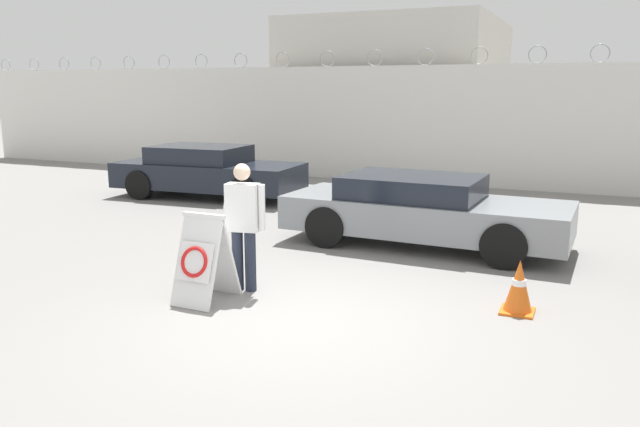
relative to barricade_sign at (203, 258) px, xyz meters
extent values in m
plane|color=gray|center=(1.42, -0.23, -0.57)|extent=(90.00, 90.00, 0.00)
cube|color=silver|center=(1.42, 10.92, 1.07)|extent=(36.00, 0.30, 3.28)
torus|color=gray|center=(-16.18, 10.92, 2.94)|extent=(0.47, 0.03, 0.47)
torus|color=gray|center=(-14.71, 10.92, 2.94)|extent=(0.47, 0.03, 0.47)
torus|color=gray|center=(-13.25, 10.92, 2.94)|extent=(0.47, 0.03, 0.47)
torus|color=gray|center=(-11.78, 10.92, 2.94)|extent=(0.47, 0.03, 0.47)
torus|color=gray|center=(-10.31, 10.92, 2.94)|extent=(0.47, 0.03, 0.47)
torus|color=gray|center=(-8.85, 10.92, 2.94)|extent=(0.47, 0.03, 0.47)
torus|color=gray|center=(-7.38, 10.92, 2.94)|extent=(0.47, 0.03, 0.47)
torus|color=gray|center=(-5.91, 10.92, 2.94)|extent=(0.47, 0.03, 0.47)
torus|color=gray|center=(-4.45, 10.92, 2.94)|extent=(0.47, 0.03, 0.47)
torus|color=gray|center=(-2.98, 10.92, 2.94)|extent=(0.47, 0.03, 0.47)
torus|color=gray|center=(-1.51, 10.92, 2.94)|extent=(0.47, 0.03, 0.47)
torus|color=gray|center=(-0.05, 10.92, 2.94)|extent=(0.47, 0.03, 0.47)
torus|color=gray|center=(1.42, 10.92, 2.94)|extent=(0.47, 0.03, 0.47)
torus|color=gray|center=(2.89, 10.92, 2.94)|extent=(0.47, 0.03, 0.47)
torus|color=gray|center=(4.35, 10.92, 2.94)|extent=(0.47, 0.03, 0.47)
cube|color=beige|center=(-2.06, 15.26, 1.88)|extent=(6.57, 7.07, 4.90)
cube|color=white|center=(0.00, -0.14, -0.02)|extent=(0.59, 0.42, 1.10)
cube|color=white|center=(0.01, 0.23, -0.02)|extent=(0.59, 0.42, 1.10)
cube|color=white|center=(0.00, 0.05, 0.55)|extent=(0.62, 0.07, 0.05)
cube|color=white|center=(0.00, -0.18, 0.00)|extent=(0.49, 0.19, 0.47)
torus|color=red|center=(0.00, -0.19, 0.00)|extent=(0.40, 0.18, 0.39)
cylinder|color=#232838|center=(0.33, 0.60, -0.16)|extent=(0.15, 0.15, 0.82)
cylinder|color=#232838|center=(0.16, 0.57, -0.16)|extent=(0.15, 0.15, 0.82)
cube|color=silver|center=(0.25, 0.59, 0.57)|extent=(0.46, 0.29, 0.63)
sphere|color=beige|center=(0.25, 0.59, 1.04)|extent=(0.22, 0.22, 0.22)
cylinder|color=silver|center=(0.51, 0.63, 0.59)|extent=(0.09, 0.09, 0.60)
cylinder|color=silver|center=(-0.03, 0.64, 0.56)|extent=(0.15, 0.35, 0.58)
cube|color=orange|center=(3.72, 1.19, -0.55)|extent=(0.40, 0.40, 0.03)
cone|color=orange|center=(3.72, 1.19, -0.22)|extent=(0.34, 0.34, 0.63)
cylinder|color=white|center=(3.72, 1.19, -0.19)|extent=(0.17, 0.17, 0.09)
cylinder|color=black|center=(-2.91, 7.46, -0.21)|extent=(0.72, 0.24, 0.71)
cylinder|color=black|center=(-2.80, 5.74, -0.21)|extent=(0.72, 0.24, 0.71)
cylinder|color=black|center=(-5.75, 7.28, -0.21)|extent=(0.72, 0.24, 0.71)
cylinder|color=black|center=(-5.64, 5.56, -0.21)|extent=(0.72, 0.24, 0.71)
cube|color=black|center=(-4.27, 6.51, -0.01)|extent=(4.70, 2.12, 0.61)
cube|color=black|center=(-4.50, 6.50, 0.50)|extent=(2.30, 1.79, 0.41)
cylinder|color=black|center=(3.35, 4.74, -0.21)|extent=(0.72, 0.22, 0.71)
cylinder|color=black|center=(3.29, 3.04, -0.21)|extent=(0.72, 0.22, 0.71)
cylinder|color=black|center=(0.40, 4.84, -0.21)|extent=(0.72, 0.22, 0.71)
cylinder|color=black|center=(0.34, 3.14, -0.21)|extent=(0.72, 0.22, 0.71)
cube|color=gray|center=(1.84, 3.94, -0.03)|extent=(4.83, 1.97, 0.58)
cube|color=black|center=(1.61, 3.95, 0.45)|extent=(2.35, 1.71, 0.38)
camera|label=1|loc=(4.43, -6.37, 2.13)|focal=35.00mm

